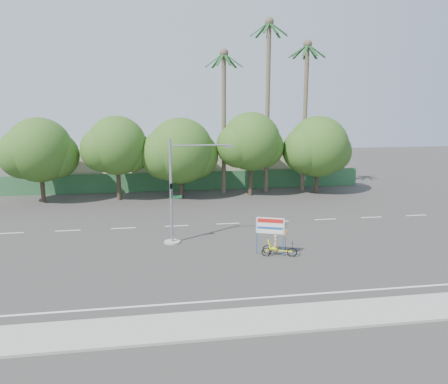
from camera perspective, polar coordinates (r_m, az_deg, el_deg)
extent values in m
plane|color=#33302D|center=(26.35, -0.88, -9.06)|extent=(120.00, 120.00, 0.00)
cube|color=gray|center=(19.59, 2.38, -16.61)|extent=(50.00, 2.40, 0.12)
cube|color=#336B3D|center=(46.77, -4.64, 1.42)|extent=(38.00, 0.08, 2.00)
cube|color=beige|center=(51.33, -16.28, 3.04)|extent=(12.00, 8.00, 4.00)
cube|color=beige|center=(52.22, 3.75, 3.41)|extent=(14.00, 8.00, 3.60)
cylinder|color=#473828|center=(44.32, -22.64, 0.97)|extent=(0.40, 0.40, 3.52)
sphere|color=#285318|center=(43.89, -22.97, 5.08)|extent=(6.00, 6.00, 6.00)
sphere|color=#285318|center=(43.94, -21.11, 4.49)|extent=(4.32, 4.32, 4.32)
sphere|color=#285318|center=(44.03, -24.72, 4.53)|extent=(4.56, 4.56, 4.56)
cylinder|color=#473828|center=(43.18, -13.59, 1.44)|extent=(0.40, 0.40, 3.74)
sphere|color=#285318|center=(42.72, -13.81, 5.93)|extent=(5.60, 5.60, 5.60)
sphere|color=#285318|center=(43.00, -12.07, 5.24)|extent=(4.03, 4.03, 4.03)
sphere|color=#285318|center=(42.63, -15.51, 5.37)|extent=(4.26, 4.26, 4.26)
cylinder|color=#473828|center=(43.15, -5.62, 1.41)|extent=(0.40, 0.40, 3.30)
sphere|color=#285318|center=(42.71, -5.70, 5.37)|extent=(6.40, 6.40, 6.40)
sphere|color=#285318|center=(43.18, -3.79, 4.77)|extent=(4.61, 4.61, 4.61)
sphere|color=#285318|center=(42.44, -7.62, 4.87)|extent=(4.86, 4.86, 4.86)
cylinder|color=#473828|center=(44.06, 3.50, 2.03)|extent=(0.40, 0.40, 3.87)
sphere|color=#285318|center=(43.60, 3.56, 6.60)|extent=(5.80, 5.80, 5.80)
sphere|color=#285318|center=(44.25, 5.12, 5.85)|extent=(4.18, 4.18, 4.18)
sphere|color=#285318|center=(43.13, 1.93, 6.09)|extent=(4.41, 4.41, 4.41)
cylinder|color=#473828|center=(46.11, 12.03, 1.95)|extent=(0.40, 0.40, 3.43)
sphere|color=#285318|center=(45.70, 12.20, 5.81)|extent=(6.20, 6.20, 6.20)
sphere|color=#285318|center=(46.55, 13.64, 5.17)|extent=(4.46, 4.46, 4.46)
sphere|color=#285318|center=(45.01, 10.63, 5.39)|extent=(4.71, 4.71, 4.71)
cylinder|color=#70604C|center=(45.37, 5.70, 10.61)|extent=(0.44, 0.44, 17.00)
sphere|color=#70604C|center=(46.00, 5.93, 21.26)|extent=(0.90, 0.90, 0.90)
cube|color=#1C4C21|center=(46.14, 7.12, 20.37)|extent=(1.91, 0.28, 1.36)
cube|color=#1C4C21|center=(46.65, 6.62, 20.29)|extent=(1.65, 1.44, 1.36)
cube|color=#1C4C21|center=(46.82, 5.81, 20.27)|extent=(0.61, 1.93, 1.36)
cube|color=#1C4C21|center=(46.56, 5.04, 20.34)|extent=(1.20, 1.80, 1.36)
cube|color=#1C4C21|center=(45.99, 4.67, 20.45)|extent=(1.89, 0.92, 1.36)
cube|color=#1C4C21|center=(45.37, 4.87, 20.57)|extent=(1.89, 0.92, 1.36)
cube|color=#1C4C21|center=(44.99, 5.58, 20.63)|extent=(1.20, 1.80, 1.36)
cube|color=#1C4C21|center=(45.05, 6.45, 20.60)|extent=(0.61, 1.93, 1.36)
cube|color=#1C4C21|center=(45.50, 7.06, 20.50)|extent=(1.65, 1.44, 1.36)
cylinder|color=#70604C|center=(46.57, 10.51, 9.27)|extent=(0.44, 0.44, 15.00)
sphere|color=#70604C|center=(46.87, 10.87, 18.47)|extent=(0.90, 0.90, 0.90)
cube|color=#1C4C21|center=(47.12, 11.96, 17.58)|extent=(1.91, 0.28, 1.36)
cube|color=#1C4C21|center=(47.61, 11.43, 17.54)|extent=(1.65, 1.44, 1.36)
cube|color=#1C4C21|center=(47.72, 10.63, 17.56)|extent=(0.61, 1.93, 1.36)
cube|color=#1C4C21|center=(47.41, 9.92, 17.62)|extent=(1.20, 1.80, 1.36)
cube|color=#1C4C21|center=(46.82, 9.62, 17.71)|extent=(1.89, 0.92, 1.36)
cube|color=#1C4C21|center=(46.21, 9.89, 17.78)|extent=(1.89, 0.92, 1.36)
cube|color=#1C4C21|center=(45.88, 10.61, 17.80)|extent=(1.20, 1.80, 1.36)
cube|color=#1C4C21|center=(45.98, 11.44, 17.75)|extent=(0.61, 1.93, 1.36)
cube|color=#1C4C21|center=(46.48, 11.97, 17.67)|extent=(1.65, 1.44, 1.36)
cylinder|color=#70604C|center=(44.50, -0.02, 8.72)|extent=(0.44, 0.44, 14.00)
sphere|color=#70604C|center=(44.67, -0.02, 17.72)|extent=(0.90, 0.90, 0.90)
cube|color=#1C4C21|center=(44.77, 1.23, 16.86)|extent=(1.91, 0.28, 1.36)
cube|color=#1C4C21|center=(45.32, 0.80, 16.79)|extent=(1.65, 1.44, 1.36)
cube|color=#1C4C21|center=(45.55, 0.00, 16.77)|extent=(0.61, 1.93, 1.36)
cube|color=#1C4C21|center=(45.34, -0.80, 16.79)|extent=(1.20, 1.80, 1.36)
cube|color=#1C4C21|center=(44.80, -1.25, 16.85)|extent=(1.89, 0.92, 1.36)
cube|color=#1C4C21|center=(44.16, -1.14, 16.93)|extent=(1.89, 0.92, 1.36)
cube|color=#1C4C21|center=(43.74, -0.48, 16.98)|extent=(1.20, 1.80, 1.36)
cube|color=#1C4C21|center=(43.72, 0.40, 16.98)|extent=(0.61, 1.93, 1.36)
cube|color=#1C4C21|center=(44.13, 1.08, 16.93)|extent=(1.65, 1.44, 1.36)
cylinder|color=gray|center=(29.89, -6.77, -6.48)|extent=(1.10, 1.10, 0.10)
cylinder|color=gray|center=(29.00, -6.93, 0.01)|extent=(0.18, 0.18, 7.00)
cylinder|color=gray|center=(28.68, -3.06, 6.11)|extent=(4.00, 0.10, 0.10)
cube|color=gray|center=(28.94, 0.70, 5.98)|extent=(0.55, 0.20, 0.12)
imported|color=black|center=(28.76, -6.92, 0.11)|extent=(0.16, 0.20, 1.00)
cube|color=#14662D|center=(29.08, -6.23, -0.65)|extent=(0.70, 0.04, 0.18)
torus|color=black|center=(27.36, 8.88, -7.79)|extent=(0.61, 0.30, 0.62)
torus|color=black|center=(27.73, 5.66, -7.47)|extent=(0.57, 0.28, 0.58)
torus|color=black|center=(27.25, 5.53, -7.82)|extent=(0.57, 0.28, 0.58)
cube|color=#EDF015|center=(27.39, 7.24, -7.59)|extent=(1.48, 0.62, 0.06)
cube|color=#EDF015|center=(27.48, 5.60, -7.61)|extent=(0.25, 0.53, 0.05)
cube|color=#EDF015|center=(27.38, 6.47, -7.29)|extent=(0.57, 0.53, 0.06)
cube|color=#EDF015|center=(27.32, 5.96, -6.75)|extent=(0.34, 0.44, 0.50)
cylinder|color=black|center=(27.24, 8.91, -7.06)|extent=(0.04, 0.04, 0.51)
cube|color=black|center=(27.16, 8.92, -6.56)|extent=(0.19, 0.40, 0.04)
imported|color=#CCB284|center=(27.26, 6.78, -6.61)|extent=(0.35, 0.42, 0.99)
cylinder|color=blue|center=(27.26, 4.29, -5.61)|extent=(0.07, 0.07, 2.49)
cylinder|color=blue|center=(27.09, 7.78, -5.80)|extent=(0.07, 0.07, 2.49)
cube|color=white|center=(26.97, 6.06, -4.40)|extent=(1.64, 0.68, 1.01)
cube|color=red|center=(26.86, 6.06, -3.76)|extent=(1.46, 0.59, 0.24)
cube|color=blue|center=(26.98, 6.04, -4.70)|extent=(1.46, 0.59, 0.13)
cylinder|color=black|center=(27.16, 8.05, -6.37)|extent=(0.02, 0.02, 1.93)
cube|color=red|center=(27.01, 7.40, -5.12)|extent=(0.77, 0.32, 0.60)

